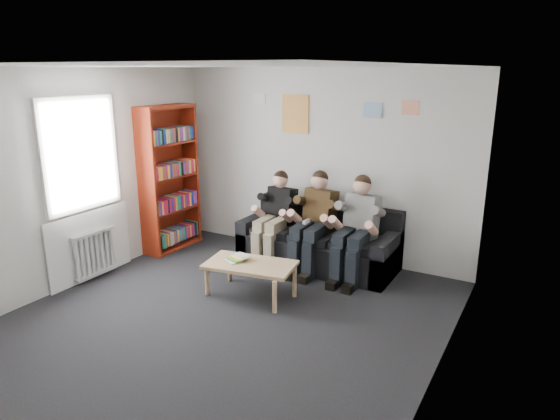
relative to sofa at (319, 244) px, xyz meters
name	(u,v)px	position (x,y,z in m)	size (l,w,h in m)	color
room_shell	(215,204)	(-0.20, -2.09, 1.05)	(5.00, 5.00, 5.00)	black
sofa	(319,244)	(0.00, 0.00, 0.00)	(2.18, 0.89, 0.84)	black
bookshelf	(170,179)	(-2.26, -0.46, 0.78)	(0.33, 0.98, 2.17)	maroon
coffee_table	(250,267)	(-0.29, -1.33, 0.07)	(1.06, 0.58, 0.42)	tan
game_cases	(237,258)	(-0.47, -1.34, 0.15)	(0.26, 0.24, 0.06)	white
person_left	(275,218)	(-0.61, -0.20, 0.35)	(0.39, 0.84, 1.30)	black
person_middle	(313,223)	(0.00, -0.20, 0.37)	(0.42, 0.90, 1.36)	#463117
person_right	(355,230)	(0.61, -0.20, 0.37)	(0.42, 0.91, 1.36)	silver
radiator	(95,253)	(-2.35, -1.89, 0.05)	(0.10, 0.64, 0.60)	silver
window	(85,202)	(-2.43, -1.89, 0.73)	(0.05, 1.30, 2.36)	white
poster_large	(295,114)	(-0.60, 0.40, 1.75)	(0.42, 0.01, 0.55)	#E6C651
poster_blue	(373,110)	(0.55, 0.40, 1.85)	(0.25, 0.01, 0.20)	#418ADD
poster_pink	(410,108)	(1.05, 0.40, 1.90)	(0.22, 0.01, 0.18)	#CA3F8A
poster_sign	(260,99)	(-1.20, 0.40, 1.95)	(0.20, 0.01, 0.14)	silver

